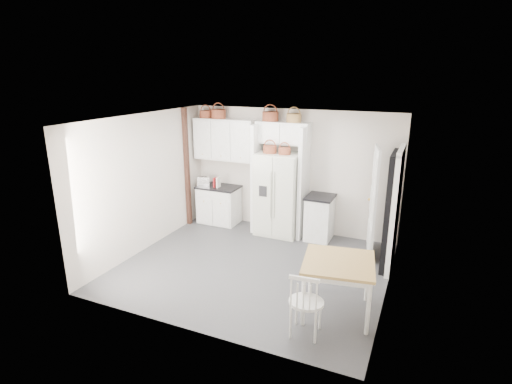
% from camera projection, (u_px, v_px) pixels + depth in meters
% --- Properties ---
extents(floor, '(4.50, 4.50, 0.00)m').
position_uv_depth(floor, '(254.00, 267.00, 7.08)').
color(floor, '#424246').
rests_on(floor, ground).
extents(ceiling, '(4.50, 4.50, 0.00)m').
position_uv_depth(ceiling, '(253.00, 119.00, 6.33)').
color(ceiling, white).
rests_on(ceiling, wall_back).
extents(wall_back, '(4.50, 0.00, 4.50)m').
position_uv_depth(wall_back, '(292.00, 171.00, 8.46)').
color(wall_back, beige).
rests_on(wall_back, floor).
extents(wall_left, '(0.00, 4.00, 4.00)m').
position_uv_depth(wall_left, '(145.00, 183.00, 7.58)').
color(wall_left, beige).
rests_on(wall_left, floor).
extents(wall_right, '(0.00, 4.00, 4.00)m').
position_uv_depth(wall_right, '(393.00, 215.00, 5.84)').
color(wall_right, beige).
rests_on(wall_right, floor).
extents(refrigerator, '(0.90, 0.72, 1.74)m').
position_uv_depth(refrigerator, '(279.00, 194.00, 8.34)').
color(refrigerator, beige).
rests_on(refrigerator, floor).
extents(base_cab_left, '(0.89, 0.56, 0.82)m').
position_uv_depth(base_cab_left, '(219.00, 205.00, 9.08)').
color(base_cab_left, silver).
rests_on(base_cab_left, floor).
extents(base_cab_right, '(0.50, 0.60, 0.88)m').
position_uv_depth(base_cab_right, '(319.00, 218.00, 8.17)').
color(base_cab_right, silver).
rests_on(base_cab_right, floor).
extents(dining_table, '(1.11, 1.11, 0.80)m').
position_uv_depth(dining_table, '(337.00, 287.00, 5.64)').
color(dining_table, olive).
rests_on(dining_table, floor).
extents(windsor_chair, '(0.49, 0.45, 0.94)m').
position_uv_depth(windsor_chair, '(306.00, 302.00, 5.15)').
color(windsor_chair, silver).
rests_on(windsor_chair, floor).
extents(counter_left, '(0.92, 0.60, 0.04)m').
position_uv_depth(counter_left, '(218.00, 187.00, 8.96)').
color(counter_left, black).
rests_on(counter_left, base_cab_left).
extents(counter_right, '(0.54, 0.64, 0.04)m').
position_uv_depth(counter_right, '(321.00, 197.00, 8.04)').
color(counter_right, black).
rests_on(counter_right, base_cab_right).
extents(toaster, '(0.31, 0.23, 0.20)m').
position_uv_depth(toaster, '(204.00, 181.00, 9.02)').
color(toaster, silver).
rests_on(toaster, counter_left).
extents(cookbook_red, '(0.03, 0.14, 0.22)m').
position_uv_depth(cookbook_red, '(215.00, 182.00, 8.86)').
color(cookbook_red, '#A8171B').
rests_on(cookbook_red, counter_left).
extents(cookbook_cream, '(0.04, 0.16, 0.23)m').
position_uv_depth(cookbook_cream, '(218.00, 182.00, 8.83)').
color(cookbook_cream, white).
rests_on(cookbook_cream, counter_left).
extents(basket_upper_a, '(0.28, 0.28, 0.16)m').
position_uv_depth(basket_upper_a, '(206.00, 114.00, 8.74)').
color(basket_upper_a, '#5A2A1B').
rests_on(basket_upper_a, upper_cabinet).
extents(basket_upper_b, '(0.33, 0.33, 0.19)m').
position_uv_depth(basket_upper_b, '(219.00, 114.00, 8.62)').
color(basket_upper_b, '#5A2A1B').
rests_on(basket_upper_b, upper_cabinet).
extents(basket_bridge_a, '(0.34, 0.34, 0.19)m').
position_uv_depth(basket_bridge_a, '(270.00, 116.00, 8.15)').
color(basket_bridge_a, '#5A2A1B').
rests_on(basket_bridge_a, bridge_cabinet).
extents(basket_bridge_b, '(0.30, 0.30, 0.17)m').
position_uv_depth(basket_bridge_b, '(294.00, 118.00, 7.96)').
color(basket_bridge_b, olive).
rests_on(basket_bridge_b, bridge_cabinet).
extents(basket_fridge_a, '(0.28, 0.28, 0.15)m').
position_uv_depth(basket_fridge_a, '(270.00, 150.00, 8.05)').
color(basket_fridge_a, '#5A2A1B').
rests_on(basket_fridge_a, refrigerator).
extents(basket_fridge_b, '(0.25, 0.25, 0.13)m').
position_uv_depth(basket_fridge_b, '(285.00, 151.00, 7.93)').
color(basket_fridge_b, '#5A2A1B').
rests_on(basket_fridge_b, refrigerator).
extents(upper_cabinet, '(1.40, 0.34, 0.90)m').
position_uv_depth(upper_cabinet, '(225.00, 140.00, 8.72)').
color(upper_cabinet, silver).
rests_on(upper_cabinet, wall_back).
extents(bridge_cabinet, '(1.12, 0.34, 0.45)m').
position_uv_depth(bridge_cabinet, '(283.00, 133.00, 8.13)').
color(bridge_cabinet, silver).
rests_on(bridge_cabinet, wall_back).
extents(fridge_panel_left, '(0.08, 0.60, 2.30)m').
position_uv_depth(fridge_panel_left, '(258.00, 178.00, 8.50)').
color(fridge_panel_left, silver).
rests_on(fridge_panel_left, floor).
extents(fridge_panel_right, '(0.08, 0.60, 2.30)m').
position_uv_depth(fridge_panel_right, '(304.00, 183.00, 8.10)').
color(fridge_panel_right, silver).
rests_on(fridge_panel_right, floor).
extents(trim_post, '(0.09, 0.09, 2.60)m').
position_uv_depth(trim_post, '(187.00, 168.00, 8.74)').
color(trim_post, black).
rests_on(trim_post, floor).
extents(doorway_void, '(0.18, 0.85, 2.05)m').
position_uv_depth(doorway_void, '(392.00, 211.00, 6.83)').
color(doorway_void, black).
rests_on(doorway_void, floor).
extents(door_slab, '(0.21, 0.79, 2.05)m').
position_uv_depth(door_slab, '(373.00, 203.00, 7.27)').
color(door_slab, white).
rests_on(door_slab, floor).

